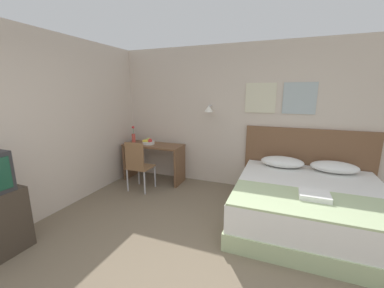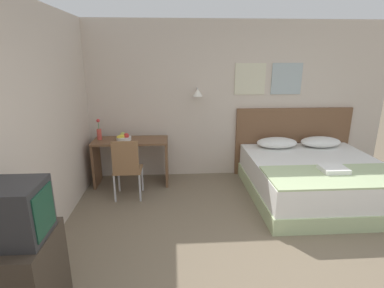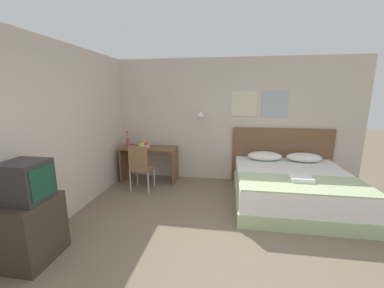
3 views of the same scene
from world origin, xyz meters
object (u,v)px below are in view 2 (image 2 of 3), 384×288
at_px(bed, 316,180).
at_px(fruit_bowl, 124,137).
at_px(folded_towel_near_foot, 333,169).
at_px(pillow_right, 321,142).
at_px(television, 15,212).
at_px(pillow_left, 277,143).
at_px(flower_vase, 99,132).
at_px(desk_chair, 127,166).
at_px(throw_blanket, 339,176).
at_px(tv_stand, 28,279).
at_px(headboard, 292,141).
at_px(desk, 131,153).

distance_m(bed, fruit_bowl, 3.07).
relative_size(bed, folded_towel_near_foot, 5.90).
height_order(pillow_right, television, television).
bearing_deg(folded_towel_near_foot, fruit_bowl, 159.07).
xyz_separation_m(pillow_left, flower_vase, (-2.96, 0.01, 0.23)).
xyz_separation_m(pillow_left, fruit_bowl, (-2.56, -0.05, 0.15)).
bearing_deg(bed, television, -149.25).
distance_m(folded_towel_near_foot, desk_chair, 2.87).
bearing_deg(fruit_bowl, television, -98.10).
bearing_deg(pillow_left, throw_blanket, -73.75).
relative_size(bed, tv_stand, 2.65).
distance_m(pillow_right, fruit_bowl, 3.33).
relative_size(pillow_left, desk_chair, 0.73).
relative_size(headboard, throw_blanket, 1.09).
bearing_deg(flower_vase, folded_towel_near_foot, -19.58).
relative_size(headboard, flower_vase, 6.03).
bearing_deg(desk, headboard, 6.24).
distance_m(bed, pillow_left, 0.91).
distance_m(pillow_right, flower_vase, 3.73).
distance_m(headboard, pillow_right, 0.48).
bearing_deg(throw_blanket, tv_stand, -157.12).
bearing_deg(television, desk_chair, 76.72).
xyz_separation_m(fruit_bowl, television, (-0.38, -2.66, 0.16)).
relative_size(folded_towel_near_foot, tv_stand, 0.45).
height_order(pillow_right, desk_chair, desk_chair).
height_order(pillow_left, television, television).
distance_m(desk, flower_vase, 0.62).
bearing_deg(headboard, throw_blanket, -90.00).
distance_m(folded_towel_near_foot, desk, 3.05).
bearing_deg(bed, fruit_bowl, 166.84).
bearing_deg(headboard, television, -137.97).
xyz_separation_m(bed, pillow_left, (-0.38, 0.74, 0.37)).
xyz_separation_m(throw_blanket, tv_stand, (-3.32, -1.40, -0.21)).
bearing_deg(throw_blanket, pillow_left, 106.25).
relative_size(throw_blanket, desk, 1.57).
height_order(flower_vase, tv_stand, flower_vase).
relative_size(bed, throw_blanket, 1.05).
bearing_deg(folded_towel_near_foot, pillow_right, 71.59).
relative_size(throw_blanket, flower_vase, 5.51).
height_order(bed, pillow_right, pillow_right).
relative_size(desk_chair, television, 2.08).
distance_m(folded_towel_near_foot, flower_vase, 3.55).
bearing_deg(television, desk, 79.85).
height_order(pillow_right, throw_blanket, pillow_right).
bearing_deg(desk, pillow_right, 0.54).
xyz_separation_m(pillow_left, desk, (-2.46, -0.03, -0.13)).
xyz_separation_m(headboard, pillow_left, (-0.38, -0.28, 0.06)).
bearing_deg(flower_vase, bed, -12.67).
distance_m(pillow_left, flower_vase, 2.97).
distance_m(pillow_left, desk_chair, 2.53).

